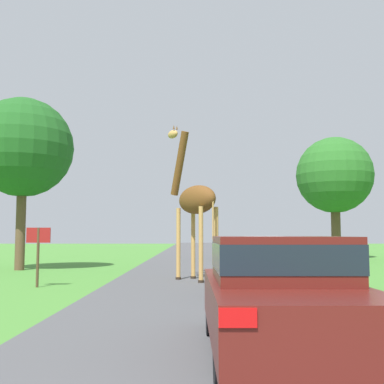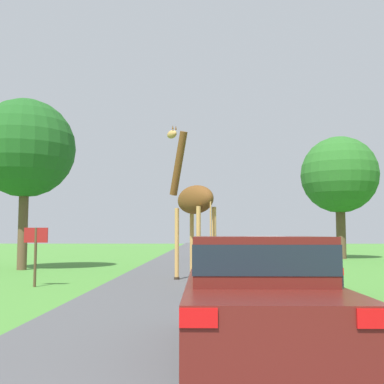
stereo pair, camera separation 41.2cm
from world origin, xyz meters
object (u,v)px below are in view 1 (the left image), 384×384
car_queue_right (241,248)px  car_far_ahead (280,267)px  car_queue_left (260,251)px  tree_left_edge (333,176)px  car_lead_maroon (277,292)px  tree_far_right (21,148)px  giraffe_near_road (193,200)px  sign_post (36,246)px

car_queue_right → car_far_ahead: bearing=-93.0°
car_queue_left → tree_left_edge: (5.94, 8.35, 4.54)m
car_lead_maroon → tree_far_right: size_ratio=0.58×
tree_left_edge → tree_far_right: 19.37m
giraffe_near_road → sign_post: giraffe_near_road is taller
tree_far_right → car_far_ahead: bearing=-42.0°
car_lead_maroon → car_far_ahead: size_ratio=0.93×
tree_left_edge → sign_post: (-13.70, -16.69, -4.11)m
car_queue_left → car_far_ahead: car_queue_left is taller
tree_far_right → car_queue_left: bearing=8.4°
sign_post → car_far_ahead: bearing=-16.2°
car_queue_right → car_far_ahead: car_far_ahead is taller
giraffe_near_road → car_lead_maroon: (1.02, -10.04, -1.91)m
car_queue_right → car_queue_left: bearing=-89.5°
giraffe_near_road → car_queue_right: 14.39m
car_lead_maroon → tree_left_edge: tree_left_edge is taller
giraffe_near_road → car_queue_right: (3.11, 13.90, -2.03)m
car_lead_maroon → car_queue_right: (2.09, 23.94, -0.12)m
car_queue_left → tree_far_right: tree_far_right is taller
car_queue_right → sign_post: sign_post is taller
tree_left_edge → tree_far_right: size_ratio=1.04×
car_queue_right → tree_far_right: tree_far_right is taller
car_queue_right → tree_left_edge: (6.01, 0.65, 4.65)m
car_lead_maroon → car_far_ahead: (1.16, 5.94, -0.07)m
tree_far_right → sign_post: 8.44m
car_queue_right → tree_left_edge: tree_left_edge is taller
tree_left_edge → car_lead_maroon: bearing=-108.2°
tree_left_edge → sign_post: 21.98m
car_queue_left → car_far_ahead: bearing=-95.6°
car_queue_left → tree_left_edge: tree_left_edge is taller
giraffe_near_road → sign_post: (-4.58, -2.14, -1.49)m
car_far_ahead → tree_far_right: bearing=138.0°
car_lead_maroon → car_far_ahead: car_lead_maroon is taller
car_queue_left → tree_far_right: (-10.69, -1.58, 4.54)m
car_queue_right → tree_left_edge: 7.63m
car_far_ahead → tree_left_edge: tree_left_edge is taller
giraffe_near_road → tree_far_right: bearing=114.0°
car_queue_left → car_queue_right: bearing=90.5°
giraffe_near_road → car_queue_right: giraffe_near_road is taller
car_lead_maroon → car_queue_left: (2.16, 16.23, -0.01)m
giraffe_near_road → car_queue_left: 7.22m
car_queue_left → car_far_ahead: 10.34m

